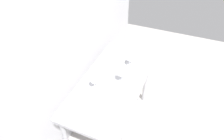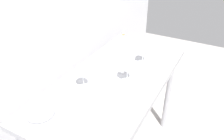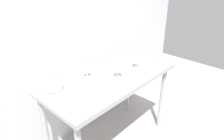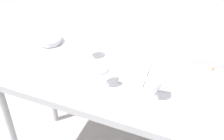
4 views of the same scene
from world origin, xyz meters
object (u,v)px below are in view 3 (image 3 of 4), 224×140
wine_glass_near_center (119,66)px  tasting_sheet_lower (105,84)px  wine_glass_near_right (137,59)px  wine_glass_far_left (87,67)px  open_notebook (118,66)px  decanter_funnel (130,51)px  tasting_sheet_upper (83,93)px  tasting_bowl (53,87)px

wine_glass_near_center → tasting_sheet_lower: (-0.16, 0.02, -0.12)m
wine_glass_near_center → wine_glass_near_right: bearing=1.2°
wine_glass_far_left → open_notebook: (0.41, -0.04, -0.11)m
tasting_sheet_lower → decanter_funnel: (0.73, 0.29, 0.04)m
wine_glass_near_center → tasting_sheet_upper: size_ratio=0.76×
tasting_sheet_upper → tasting_bowl: bearing=80.8°
wine_glass_near_center → tasting_bowl: 0.62m
tasting_bowl → decanter_funnel: (1.10, 0.02, 0.01)m
wine_glass_far_left → wine_glass_near_center: wine_glass_near_center is taller
tasting_sheet_upper → tasting_sheet_lower: (0.24, -0.03, 0.00)m
tasting_sheet_upper → decanter_funnel: decanter_funnel is taller
wine_glass_near_right → tasting_bowl: bearing=161.4°
wine_glass_near_center → open_notebook: (0.21, 0.18, -0.12)m
decanter_funnel → tasting_sheet_lower: bearing=-158.5°
tasting_sheet_upper → wine_glass_far_left: bearing=2.1°
wine_glass_near_right → wine_glass_far_left: wine_glass_far_left is taller
tasting_sheet_lower → decanter_funnel: size_ratio=1.89×
wine_glass_near_right → wine_glass_far_left: 0.54m
open_notebook → tasting_sheet_upper: 0.63m
wine_glass_near_right → tasting_sheet_upper: bearing=176.6°
open_notebook → tasting_bowl: bearing=168.0°
tasting_sheet_upper → tasting_bowl: size_ratio=1.39×
wine_glass_far_left → tasting_sheet_upper: bearing=-139.0°
open_notebook → tasting_bowl: tasting_bowl is taller
wine_glass_far_left → tasting_sheet_lower: (0.04, -0.20, -0.12)m
wine_glass_near_right → decanter_funnel: (0.27, 0.30, -0.08)m
open_notebook → tasting_sheet_lower: bearing=-160.7°
wine_glass_near_right → tasting_sheet_lower: 0.47m
tasting_sheet_upper → wine_glass_near_center: bearing=-45.7°
decanter_funnel → open_notebook: bearing=-160.8°
wine_glass_near_right → tasting_sheet_lower: (-0.46, 0.01, -0.11)m
open_notebook → tasting_sheet_upper: (-0.61, -0.14, -0.00)m
wine_glass_near_center → decanter_funnel: 0.65m
wine_glass_near_right → open_notebook: (-0.08, 0.18, -0.11)m
wine_glass_near_center → tasting_bowl: (-0.54, 0.29, -0.10)m
wine_glass_near_right → tasting_sheet_lower: bearing=178.2°
wine_glass_far_left → decanter_funnel: size_ratio=1.33×
wine_glass_near_right → wine_glass_near_center: wine_glass_near_center is taller
wine_glass_near_center → decanter_funnel: (0.57, 0.31, -0.09)m
wine_glass_near_center → tasting_sheet_lower: wine_glass_near_center is taller
wine_glass_near_right → tasting_sheet_lower: wine_glass_near_right is taller
wine_glass_near_right → tasting_sheet_upper: 0.71m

